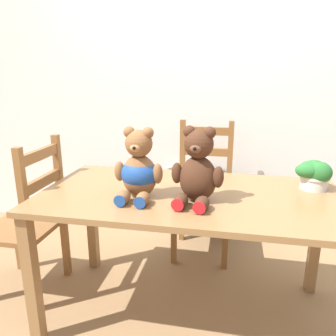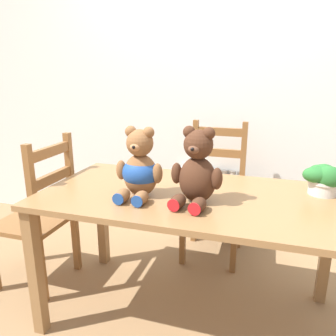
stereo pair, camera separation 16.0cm
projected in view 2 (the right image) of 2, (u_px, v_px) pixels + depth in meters
wall_back at (225, 80)px, 2.54m from camera, size 8.00×0.04×2.60m
radiator at (210, 206)px, 2.78m from camera, size 0.56×0.10×0.59m
dining_table at (192, 211)px, 1.73m from camera, size 1.57×0.82×0.74m
wooden_chair_behind at (215, 193)px, 2.45m from camera, size 0.41×0.40×1.01m
wooden_chair_side at (39, 217)px, 2.10m from camera, size 0.40×0.41×0.98m
teddy_bear_left at (140, 169)px, 1.64m from camera, size 0.25×0.25×0.36m
teddy_bear_right at (197, 171)px, 1.55m from camera, size 0.26×0.27×0.37m
potted_plant at (323, 178)px, 1.68m from camera, size 0.19×0.17×0.16m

